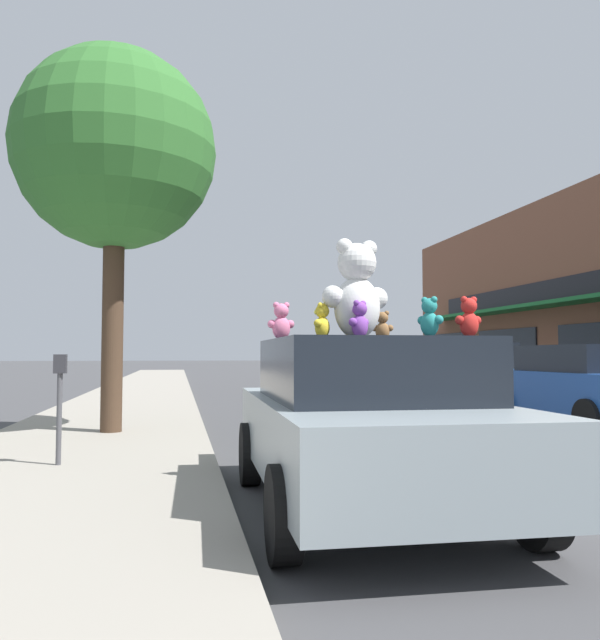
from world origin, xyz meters
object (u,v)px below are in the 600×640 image
teddy_bear_red (469,318)px  parking_meter (60,394)px  teddy_bear_teal (430,317)px  plush_art_car (365,420)px  teddy_bear_brown (382,326)px  teddy_bear_purple (360,320)px  street_tree (115,151)px  parked_car_far_right (462,372)px  teddy_bear_giant (357,291)px  parked_car_far_center (589,384)px  teddy_bear_pink (281,322)px  teddy_bear_yellow (322,321)px

teddy_bear_red → parking_meter: teddy_bear_red is taller
teddy_bear_teal → teddy_bear_red: bearing=-110.5°
plush_art_car → parking_meter: plush_art_car is taller
teddy_bear_brown → parking_meter: (-3.45, 1.39, -0.76)m
teddy_bear_purple → teddy_bear_red: 0.95m
teddy_bear_teal → street_tree: bearing=-4.6°
parked_car_far_right → street_tree: 11.32m
teddy_bear_giant → street_tree: (-2.71, 5.09, 2.81)m
teddy_bear_red → parked_car_far_right: teddy_bear_red is taller
teddy_bear_red → teddy_bear_teal: (-0.39, -0.08, -0.01)m
parked_car_far_center → teddy_bear_pink: bearing=-145.4°
plush_art_car → teddy_bear_red: (0.71, -0.68, 0.92)m
teddy_bear_giant → parking_meter: (-2.98, 2.04, -1.06)m
teddy_bear_red → teddy_bear_teal: teddy_bear_red is taller
teddy_bear_brown → parked_car_far_right: (5.78, 10.16, -0.80)m
teddy_bear_yellow → parking_meter: bearing=-93.7°
plush_art_car → teddy_bear_teal: bearing=-65.5°
teddy_bear_pink → parked_car_far_right: size_ratio=0.09×
teddy_bear_purple → teddy_bear_pink: bearing=-90.1°
plush_art_car → teddy_bear_brown: teddy_bear_brown is taller
teddy_bear_purple → teddy_bear_red: teddy_bear_red is taller
parked_car_far_center → parked_car_far_right: bearing=90.0°
teddy_bear_pink → teddy_bear_red: teddy_bear_pink is taller
parked_car_far_center → parking_meter: bearing=-160.5°
teddy_bear_red → parked_car_far_right: 12.76m
teddy_bear_yellow → parking_meter: 3.43m
teddy_bear_pink → teddy_bear_purple: bearing=121.5°
teddy_bear_purple → plush_art_car: bearing=-152.9°
teddy_bear_yellow → parked_car_far_center: 8.50m
teddy_bear_yellow → teddy_bear_pink: (-0.29, 0.57, 0.02)m
parked_car_far_right → parked_car_far_center: bearing=-90.0°
teddy_bear_purple → teddy_bear_teal: size_ratio=1.02×
teddy_bear_purple → parked_car_far_right: teddy_bear_purple is taller
teddy_bear_pink → teddy_bear_brown: bearing=-179.9°
teddy_bear_pink → teddy_bear_purple: (0.58, -0.80, -0.02)m
teddy_bear_purple → teddy_bear_teal: bearing=93.4°
street_tree → parking_meter: bearing=-95.1°
teddy_bear_purple → teddy_bear_red: bearing=115.3°
parked_car_far_center → parking_meter: (-9.23, -3.26, 0.12)m
teddy_bear_giant → teddy_bear_brown: size_ratio=2.97×
teddy_bear_pink → parked_car_far_center: teddy_bear_pink is taller
teddy_bear_giant → parked_car_far_right: bearing=-133.3°
teddy_bear_giant → teddy_bear_purple: 0.38m
parked_car_far_center → street_tree: size_ratio=0.68×
teddy_bear_giant → teddy_bear_pink: bearing=-55.2°
teddy_bear_pink → parked_car_far_center: (6.87, 4.74, -0.91)m
teddy_bear_purple → street_tree: size_ratio=0.05×
plush_art_car → teddy_bear_yellow: 1.00m
teddy_bear_purple → parked_car_far_right: bearing=-155.5°
teddy_bear_yellow → parking_meter: (-2.64, 2.04, -0.77)m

